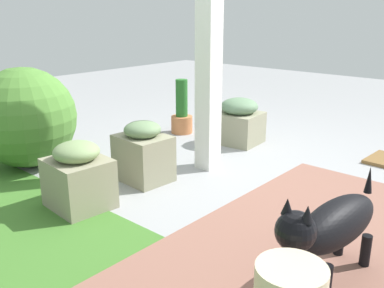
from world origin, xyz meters
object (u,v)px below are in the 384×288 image
(stone_planter_nearest, at_px, (239,121))
(terracotta_pot_tall, at_px, (182,114))
(round_shrub, at_px, (25,118))
(stone_planter_far, at_px, (78,177))
(porch_pillar, at_px, (209,25))
(dog, at_px, (332,226))
(stone_planter_mid, at_px, (143,153))

(stone_planter_nearest, bearing_deg, terracotta_pot_tall, 9.00)
(round_shrub, bearing_deg, stone_planter_far, 169.10)
(porch_pillar, xyz_separation_m, dog, (-1.46, 0.86, -0.86))
(porch_pillar, xyz_separation_m, stone_planter_far, (0.16, 1.16, -0.95))
(stone_planter_nearest, xyz_separation_m, stone_planter_far, (-0.06, 1.91, -0.01))
(stone_planter_mid, relative_size, terracotta_pot_tall, 0.82)
(dog, bearing_deg, terracotta_pot_tall, -32.65)
(porch_pillar, height_order, round_shrub, porch_pillar)
(round_shrub, relative_size, dog, 1.09)
(stone_planter_nearest, height_order, stone_planter_mid, stone_planter_mid)
(stone_planter_mid, bearing_deg, stone_planter_far, 93.20)
(round_shrub, bearing_deg, stone_planter_nearest, -119.19)
(porch_pillar, bearing_deg, stone_planter_nearest, -73.86)
(stone_planter_nearest, xyz_separation_m, dog, (-1.67, 1.61, 0.09))
(stone_planter_nearest, relative_size, dog, 0.59)
(stone_planter_mid, height_order, dog, dog)
(porch_pillar, bearing_deg, round_shrub, 39.42)
(stone_planter_nearest, height_order, dog, dog)
(dog, bearing_deg, porch_pillar, -30.57)
(terracotta_pot_tall, bearing_deg, round_shrub, 79.92)
(stone_planter_far, distance_m, dog, 1.65)
(stone_planter_nearest, distance_m, stone_planter_mid, 1.30)
(stone_planter_nearest, relative_size, stone_planter_mid, 0.96)
(stone_planter_far, distance_m, round_shrub, 1.05)
(stone_planter_far, height_order, dog, dog)
(terracotta_pot_tall, bearing_deg, stone_planter_mid, 120.27)
(porch_pillar, relative_size, round_shrub, 2.79)
(porch_pillar, height_order, dog, porch_pillar)
(stone_planter_mid, xyz_separation_m, stone_planter_far, (-0.03, 0.61, -0.01))
(porch_pillar, bearing_deg, stone_planter_mid, 70.59)
(stone_planter_mid, xyz_separation_m, round_shrub, (0.98, 0.42, 0.20))
(porch_pillar, distance_m, stone_planter_mid, 1.11)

